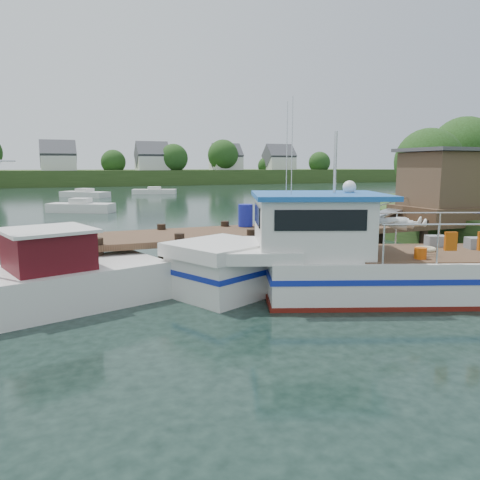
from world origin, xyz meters
name	(u,v)px	position (x,y,z in m)	size (l,w,h in m)	color
ground_plane	(250,267)	(0.00, 0.00, 0.00)	(160.00, 160.00, 0.00)	black
far_shore	(86,174)	(0.01, 82.37, 2.10)	(140.00, 42.55, 9.22)	#334D1F
dock	(393,202)	(6.51, 0.01, 2.24)	(16.60, 3.00, 4.78)	#513926
lobster_boat	(359,261)	(1.41, -4.70, 1.01)	(11.29, 6.52, 5.55)	silver
work_boat	(12,288)	(-7.76, -2.93, 0.70)	(8.38, 4.51, 4.42)	silver
moored_far	(154,191)	(6.25, 47.04, 0.36)	(6.05, 3.82, 0.97)	silver
moored_b	(81,207)	(-4.50, 24.12, 0.43)	(5.42, 4.10, 1.15)	silver
moored_c	(404,206)	(21.02, 15.77, 0.36)	(6.51, 4.58, 0.98)	silver
moored_d	(85,194)	(-2.88, 43.67, 0.39)	(5.80, 5.84, 1.04)	silver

